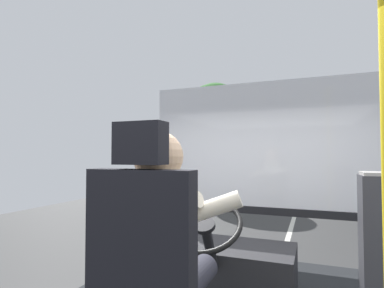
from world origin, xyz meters
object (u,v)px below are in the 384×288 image
(steering_console, at_px, (224,268))
(parked_car_red, at_px, (378,175))
(fare_box, at_px, (382,256))
(bus_driver, at_px, (163,238))

(steering_console, xyz_separation_m, parked_car_red, (4.57, 20.10, -0.37))
(fare_box, relative_size, parked_car_red, 0.26)
(fare_box, height_order, parked_car_red, fare_box)
(bus_driver, relative_size, steering_console, 0.76)
(steering_console, bearing_deg, fare_box, -11.58)
(steering_console, bearing_deg, bus_driver, -90.00)
(fare_box, bearing_deg, bus_driver, -141.31)
(steering_console, bearing_deg, parked_car_red, 77.18)
(bus_driver, xyz_separation_m, fare_box, (1.06, 0.85, -0.22))
(fare_box, bearing_deg, steering_console, 168.42)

